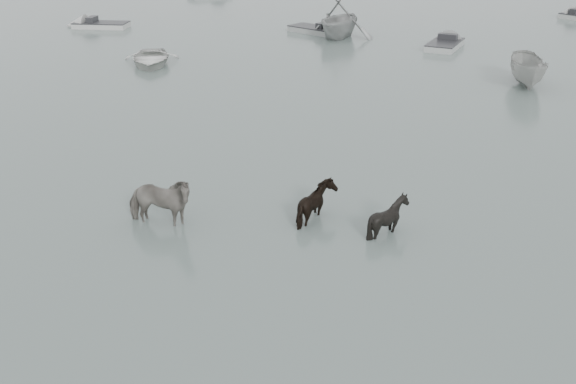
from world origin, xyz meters
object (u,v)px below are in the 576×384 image
object	(u,v)px
pony_pinto	(159,198)
rowboat_lead	(150,56)
pony_dark	(317,198)
pony_black	(389,210)

from	to	relation	value
pony_pinto	rowboat_lead	xyz separation A→B (m)	(-5.52, 18.41, -0.40)
pony_pinto	pony_dark	distance (m)	4.25
pony_pinto	rowboat_lead	distance (m)	19.22
pony_pinto	pony_dark	size ratio (longest dim) A/B	1.48
rowboat_lead	pony_black	bearing A→B (deg)	-70.40
pony_dark	pony_black	xyz separation A→B (m)	(1.88, -0.57, -0.02)
pony_dark	rowboat_lead	world-z (taller)	pony_dark
pony_dark	pony_black	size ratio (longest dim) A/B	1.03
pony_dark	pony_black	bearing A→B (deg)	-108.44
pony_pinto	pony_black	distance (m)	6.07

